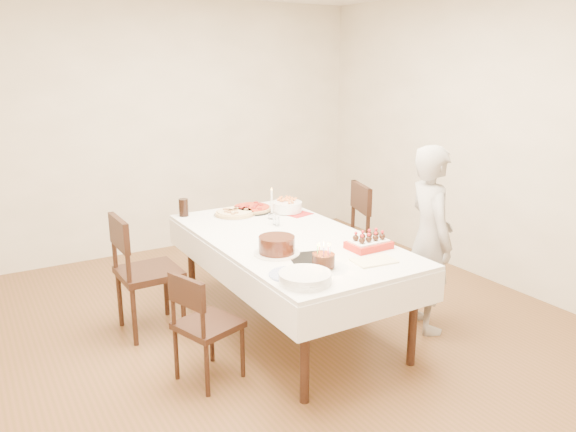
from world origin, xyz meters
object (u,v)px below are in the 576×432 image
pizza_white (235,213)px  strawberry_box (369,243)px  chair_right_savory (338,238)px  chair_left_savory (149,272)px  pasta_bowl (287,207)px  pizza_pepperoni (252,209)px  taper_candle (272,203)px  person (430,239)px  dining_table (288,283)px  cola_glass (184,208)px  birthday_cake (324,255)px  chair_left_dessert (208,325)px  layer_cake (277,245)px

pizza_white → strawberry_box: 1.37m
chair_right_savory → chair_left_savory: (-1.72, 0.09, -0.02)m
pasta_bowl → chair_right_savory: bearing=-28.3°
chair_left_savory → pizza_pepperoni: (1.06, 0.32, 0.29)m
taper_candle → person: bearing=-53.2°
dining_table → pasta_bowl: 0.85m
pizza_white → cola_glass: 0.44m
pizza_white → strawberry_box: strawberry_box is taller
person → birthday_cake: bearing=116.9°
chair_left_dessert → cola_glass: 1.48m
pizza_white → birthday_cake: birthday_cake is taller
pizza_pepperoni → layer_cake: size_ratio=1.18×
pizza_white → pizza_pepperoni: 0.21m
dining_table → birthday_cake: 0.84m
chair_left_dessert → pizza_white: bearing=-141.1°
dining_table → layer_cake: 0.59m
person → chair_left_savory: bearing=80.3°
taper_candle → dining_table: bearing=-105.6°
chair_left_savory → layer_cake: bearing=129.2°
taper_candle → layer_cake: (-0.41, -0.81, -0.07)m
birthday_cake → chair_left_savory: bearing=124.0°
taper_candle → birthday_cake: taper_candle is taller
cola_glass → birthday_cake: (0.33, -1.67, 0.01)m
pasta_bowl → taper_candle: size_ratio=0.96×
taper_candle → cola_glass: 0.77m
pizza_white → taper_candle: (0.23, -0.25, 0.12)m
dining_table → cola_glass: 1.18m
layer_cake → chair_left_savory: bearing=130.2°
chair_left_savory → pizza_white: 0.95m
pasta_bowl → cola_glass: cola_glass is taller
chair_left_dessert → birthday_cake: 0.88m
pizza_pepperoni → layer_cake: (-0.38, -1.13, 0.04)m
pasta_bowl → taper_candle: 0.27m
person → birthday_cake: 1.09m
person → taper_candle: (-0.80, 1.06, 0.16)m
chair_right_savory → chair_left_savory: 1.72m
dining_table → chair_right_savory: size_ratio=2.15×
chair_left_dessert → birthday_cake: bearing=138.2°
pasta_bowl → strawberry_box: size_ratio=0.87×
dining_table → pizza_white: 0.87m
chair_left_savory → person: 2.18m
chair_left_dessert → birthday_cake: (0.69, -0.31, 0.45)m
chair_left_dessert → strawberry_box: (1.19, -0.15, 0.40)m
layer_cake → birthday_cake: (0.13, -0.39, 0.02)m
pizza_white → taper_candle: 0.36m
chair_left_savory → chair_left_dessert: size_ratio=1.23×
chair_left_dessert → pizza_white: (0.75, 1.15, 0.38)m
chair_right_savory → chair_left_dessert: size_ratio=1.29×
cola_glass → birthday_cake: size_ratio=1.02×
strawberry_box → person: bearing=-2.3°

